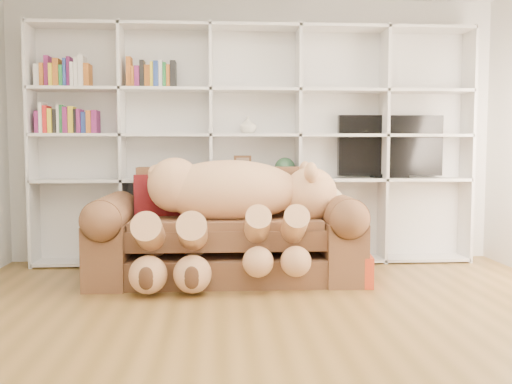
{
  "coord_description": "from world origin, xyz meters",
  "views": [
    {
      "loc": [
        -0.36,
        -3.45,
        1.17
      ],
      "look_at": [
        -0.03,
        1.63,
        0.78
      ],
      "focal_mm": 40.0,
      "sensor_mm": 36.0,
      "label": 1
    }
  ],
  "objects": [
    {
      "name": "gift_box",
      "position": [
        0.77,
        1.28,
        0.13
      ],
      "size": [
        0.36,
        0.34,
        0.26
      ],
      "primitive_type": "cube",
      "rotation": [
        0.0,
        0.0,
        -0.12
      ],
      "color": "red",
      "rests_on": "floor"
    },
    {
      "name": "picture_frame",
      "position": [
        -0.12,
        2.3,
        0.99
      ],
      "size": [
        0.18,
        0.07,
        0.22
      ],
      "primitive_type": "cube",
      "rotation": [
        0.0,
        0.0,
        -0.26
      ],
      "color": "brown",
      "rests_on": "bookshelf"
    },
    {
      "name": "wall_front",
      "position": [
        0.0,
        -2.5,
        1.35
      ],
      "size": [
        5.0,
        0.02,
        2.7
      ],
      "primitive_type": "cube",
      "color": "silver",
      "rests_on": "floor"
    },
    {
      "name": "snow_globe",
      "position": [
        -0.69,
        2.3,
        0.93
      ],
      "size": [
        0.12,
        0.12,
        0.12
      ],
      "primitive_type": "sphere",
      "color": "silver",
      "rests_on": "bookshelf"
    },
    {
      "name": "floor",
      "position": [
        0.0,
        0.0,
        0.0
      ],
      "size": [
        5.0,
        5.0,
        0.0
      ],
      "primitive_type": "plane",
      "color": "brown",
      "rests_on": "ground"
    },
    {
      "name": "green_vase",
      "position": [
        0.31,
        2.3,
        0.97
      ],
      "size": [
        0.21,
        0.21,
        0.21
      ],
      "primitive_type": "sphere",
      "color": "#295136",
      "rests_on": "bookshelf"
    },
    {
      "name": "throw_pillow",
      "position": [
        -0.93,
        1.81,
        0.71
      ],
      "size": [
        0.45,
        0.3,
        0.44
      ],
      "primitive_type": "cube",
      "rotation": [
        -0.24,
        0.0,
        0.16
      ],
      "color": "#560E16",
      "rests_on": "sofa"
    },
    {
      "name": "figurine_short",
      "position": [
        -0.83,
        2.3,
        0.92
      ],
      "size": [
        0.07,
        0.07,
        0.11
      ],
      "primitive_type": "cylinder",
      "rotation": [
        0.0,
        0.0,
        0.16
      ],
      "color": "beige",
      "rests_on": "bookshelf"
    },
    {
      "name": "tv",
      "position": [
        1.4,
        2.35,
        1.18
      ],
      "size": [
        1.09,
        0.18,
        0.64
      ],
      "color": "black",
      "rests_on": "bookshelf"
    },
    {
      "name": "sofa",
      "position": [
        -0.3,
        1.65,
        0.37
      ],
      "size": [
        2.36,
        1.02,
        0.99
      ],
      "color": "brown",
      "rests_on": "floor"
    },
    {
      "name": "wall_back",
      "position": [
        0.0,
        2.5,
        1.35
      ],
      "size": [
        5.0,
        0.02,
        2.7
      ],
      "primitive_type": "cube",
      "color": "silver",
      "rests_on": "floor"
    },
    {
      "name": "bookshelf",
      "position": [
        -0.24,
        2.36,
        1.31
      ],
      "size": [
        4.43,
        0.35,
        2.4
      ],
      "color": "silver",
      "rests_on": "floor"
    },
    {
      "name": "shelf_vase",
      "position": [
        -0.07,
        2.3,
        1.4
      ],
      "size": [
        0.21,
        0.21,
        0.17
      ],
      "primitive_type": "imported",
      "rotation": [
        0.0,
        0.0,
        -0.35
      ],
      "color": "beige",
      "rests_on": "bookshelf"
    },
    {
      "name": "figurine_tall",
      "position": [
        -0.9,
        2.3,
        0.94
      ],
      "size": [
        0.09,
        0.09,
        0.16
      ],
      "primitive_type": "cylinder",
      "rotation": [
        0.0,
        0.0,
        -0.11
      ],
      "color": "beige",
      "rests_on": "bookshelf"
    },
    {
      "name": "teddy_bear",
      "position": [
        -0.26,
        1.45,
        0.7
      ],
      "size": [
        1.83,
        0.99,
        1.06
      ],
      "rotation": [
        0.0,
        0.0,
        -0.04
      ],
      "color": "tan",
      "rests_on": "sofa"
    }
  ]
}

